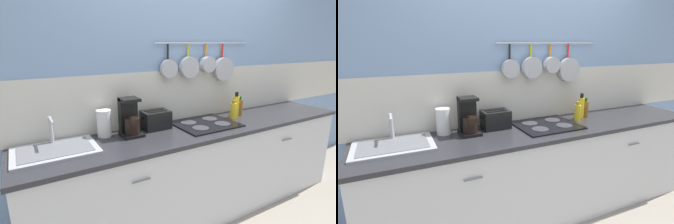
{
  "view_description": "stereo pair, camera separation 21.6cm",
  "coord_description": "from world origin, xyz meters",
  "views": [
    {
      "loc": [
        -1.46,
        -1.81,
        1.64
      ],
      "look_at": [
        -0.41,
        0.0,
        1.08
      ],
      "focal_mm": 28.0,
      "sensor_mm": 36.0,
      "label": 1
    },
    {
      "loc": [
        -1.27,
        -1.91,
        1.64
      ],
      "look_at": [
        -0.41,
        0.0,
        1.08
      ],
      "focal_mm": 28.0,
      "sensor_mm": 36.0,
      "label": 2
    }
  ],
  "objects": [
    {
      "name": "wall_back",
      "position": [
        0.0,
        0.34,
        1.27
      ],
      "size": [
        7.2,
        0.16,
        2.6
      ],
      "color": "#84A3CC",
      "rests_on": "ground_plane"
    },
    {
      "name": "sink_basin",
      "position": [
        -1.29,
        0.09,
        0.9
      ],
      "size": [
        0.57,
        0.4,
        0.22
      ],
      "color": "#B7BABF",
      "rests_on": "countertop"
    },
    {
      "name": "cooktop",
      "position": [
        0.03,
        0.05,
        0.89
      ],
      "size": [
        0.57,
        0.47,
        0.01
      ],
      "color": "black",
      "rests_on": "countertop"
    },
    {
      "name": "ground_plane",
      "position": [
        0.0,
        0.0,
        0.0
      ],
      "size": [
        12.0,
        12.0,
        0.0
      ],
      "primitive_type": "plane",
      "color": "#9E9384"
    },
    {
      "name": "countertop",
      "position": [
        0.0,
        0.0,
        0.87
      ],
      "size": [
        3.22,
        0.6,
        0.03
      ],
      "color": "#2D2D33",
      "rests_on": "cabinet_base"
    },
    {
      "name": "bottle_sesame_oil",
      "position": [
        0.55,
        0.14,
        0.98
      ],
      "size": [
        0.07,
        0.07,
        0.2
      ],
      "color": "#8C5919",
      "rests_on": "countertop"
    },
    {
      "name": "toaster",
      "position": [
        -0.43,
        0.18,
        0.97
      ],
      "size": [
        0.26,
        0.17,
        0.17
      ],
      "color": "black",
      "rests_on": "countertop"
    },
    {
      "name": "coffee_maker",
      "position": [
        -0.69,
        0.14,
        1.02
      ],
      "size": [
        0.17,
        0.19,
        0.31
      ],
      "color": "black",
      "rests_on": "countertop"
    },
    {
      "name": "paper_towel_roll",
      "position": [
        -0.89,
        0.21,
        1.0
      ],
      "size": [
        0.12,
        0.12,
        0.22
      ],
      "color": "white",
      "rests_on": "countertop"
    },
    {
      "name": "cabinet_base",
      "position": [
        0.0,
        -0.0,
        0.43
      ],
      "size": [
        3.18,
        0.58,
        0.85
      ],
      "color": "silver",
      "rests_on": "ground_plane"
    },
    {
      "name": "bottle_cooking_wine",
      "position": [
        0.4,
        0.07,
        0.97
      ],
      "size": [
        0.06,
        0.06,
        0.19
      ],
      "color": "yellow",
      "rests_on": "countertop"
    },
    {
      "name": "bottle_hot_sauce",
      "position": [
        0.47,
        0.11,
        1.0
      ],
      "size": [
        0.06,
        0.06,
        0.26
      ],
      "color": "yellow",
      "rests_on": "countertop"
    }
  ]
}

